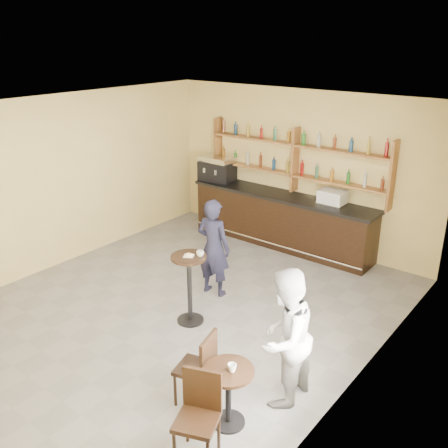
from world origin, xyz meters
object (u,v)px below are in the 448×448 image
Objects in this scene: cafe_table at (228,397)px; chair_west at (195,367)px; man_main at (214,247)px; espresso_machine at (217,168)px; pastry_case at (332,198)px; pedestal_table at (190,289)px; chair_south at (197,420)px; patron_second at (284,338)px; bar_counter at (281,220)px.

cafe_table is 0.56m from chair_west.
cafe_table is at bearing 126.62° from man_main.
espresso_machine is 2.83m from pastry_case.
espresso_machine is 0.68× the size of pedestal_table.
man_main reaches higher than cafe_table.
chair_south is at bearing -77.54° from pastry_case.
man_main is at bearing 107.50° from pedestal_table.
pastry_case is 0.52× the size of chair_west.
patron_second is at bearing -51.26° from espresso_machine.
pedestal_table is 1.51× the size of cafe_table.
man_main is at bearing -60.10° from espresso_machine.
man_main reaches higher than pastry_case.
cafe_table is (1.80, -1.35, -0.19)m from pedestal_table.
chair_west is (1.77, -4.74, -0.07)m from bar_counter.
espresso_machine is at bearing 179.41° from pastry_case.
patron_second reaches higher than pastry_case.
man_main reaches higher than espresso_machine.
bar_counter is 1.32m from pastry_case.
cafe_table is at bearing 73.49° from chair_south.
bar_counter is 5.06m from chair_west.
espresso_machine is 3.21m from man_main.
patron_second reaches higher than man_main.
man_main is 3.14m from cafe_table.
cafe_table is at bearing -76.54° from pastry_case.
man_main reaches higher than pedestal_table.
chair_south is (2.37, -5.39, -0.06)m from bar_counter.
man_main is (-0.89, -2.50, -0.41)m from pastry_case.
chair_south is at bearing 28.09° from chair_west.
pastry_case is (1.12, 0.00, 0.70)m from bar_counter.
chair_west is 0.55× the size of patron_second.
chair_west is (-0.55, 0.05, 0.11)m from cafe_table.
patron_second is (2.05, -0.61, 0.31)m from pedestal_table.
cafe_table is 0.61m from chair_south.
chair_west is (1.25, -1.30, -0.08)m from pedestal_table.
patron_second is (4.29, -4.05, -0.51)m from espresso_machine.
chair_south is 0.57× the size of patron_second.
man_main reaches higher than chair_west.
pedestal_table is 2.26m from cafe_table.
patron_second is at bearing -16.63° from pedestal_table.
chair_south reaches higher than chair_west.
chair_south is at bearing -85.24° from cafe_table.
espresso_machine reaches higher than chair_west.
espresso_machine reaches higher than pedestal_table.
patron_second reaches higher than chair_south.
chair_south reaches higher than cafe_table.
pastry_case reaches higher than bar_counter.
patron_second is (0.21, 1.34, 0.38)m from chair_south.
pastry_case reaches higher than pedestal_table.
espresso_machine reaches higher than bar_counter.
bar_counter is at bearing 98.63° from pedestal_table.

